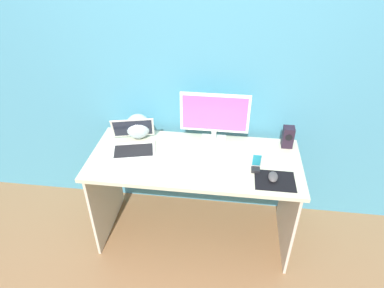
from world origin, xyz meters
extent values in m
plane|color=olive|center=(0.00, 0.00, 0.00)|extent=(8.00, 8.00, 0.00)
cube|color=teal|center=(0.00, 0.40, 1.25)|extent=(6.00, 0.04, 2.50)
cube|color=beige|center=(0.00, 0.00, 0.73)|extent=(1.44, 0.64, 0.03)
cube|color=beige|center=(-0.68, 0.00, 0.36)|extent=(0.02, 0.60, 0.71)
cube|color=beige|center=(0.68, 0.00, 0.36)|extent=(0.02, 0.60, 0.71)
cube|color=white|center=(0.11, 0.24, 0.75)|extent=(0.18, 0.14, 0.01)
cylinder|color=white|center=(0.11, 0.24, 0.79)|extent=(0.04, 0.04, 0.07)
cube|color=white|center=(0.11, 0.24, 0.97)|extent=(0.49, 0.02, 0.29)
cube|color=#A559BF|center=(0.11, 0.23, 0.97)|extent=(0.45, 0.00, 0.26)
cube|color=black|center=(0.64, 0.23, 0.82)|extent=(0.08, 0.07, 0.16)
cylinder|color=black|center=(0.64, 0.19, 0.84)|extent=(0.05, 0.00, 0.05)
cube|color=white|center=(-0.43, 0.02, 0.75)|extent=(0.34, 0.27, 0.02)
cube|color=black|center=(-0.43, 0.01, 0.76)|extent=(0.29, 0.21, 0.00)
cube|color=white|center=(-0.47, 0.16, 0.85)|extent=(0.31, 0.16, 0.19)
cube|color=#1E2333|center=(-0.47, 0.16, 0.85)|extent=(0.28, 0.14, 0.16)
sphere|color=silver|center=(-0.45, 0.22, 0.83)|extent=(0.19, 0.19, 0.19)
cube|color=white|center=(0.13, -0.18, 0.74)|extent=(0.42, 0.12, 0.01)
cube|color=black|center=(0.53, -0.17, 0.74)|extent=(0.25, 0.20, 0.00)
ellipsoid|color=#484645|center=(0.51, -0.16, 0.76)|extent=(0.07, 0.11, 0.04)
cube|color=black|center=(0.41, -0.09, 0.75)|extent=(0.06, 0.05, 0.02)
cube|color=white|center=(0.41, -0.07, 0.82)|extent=(0.06, 0.04, 0.12)
cube|color=#26A5BF|center=(0.41, -0.08, 0.82)|extent=(0.05, 0.03, 0.10)
camera|label=1|loc=(0.21, -1.84, 2.11)|focal=31.60mm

